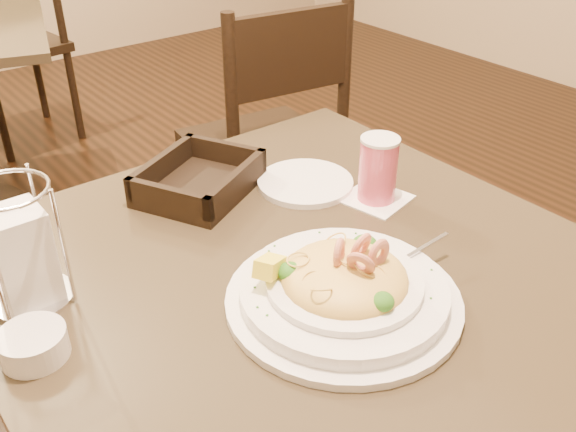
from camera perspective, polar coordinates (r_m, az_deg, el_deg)
main_table at (r=1.15m, az=0.64°, el=-14.00°), size 0.90×0.90×0.75m
dining_chair_near at (r=1.99m, az=-1.70°, el=6.95°), size 0.47×0.47×0.93m
dining_chair_far at (r=3.21m, az=-23.33°, el=14.28°), size 0.47×0.47×0.93m
pasta_bowl at (r=0.90m, az=4.98°, el=-6.28°), size 0.37×0.33×0.11m
drink_glass at (r=1.14m, az=8.01°, el=4.10°), size 0.13×0.13×0.12m
bread_basket at (r=1.18m, az=-7.90°, el=3.05°), size 0.26×0.25×0.06m
napkin_caddy at (r=0.95m, az=-22.59°, el=-3.11°), size 0.12×0.12×0.18m
side_plate at (r=1.20m, az=1.55°, el=2.98°), size 0.24×0.24×0.01m
butter_ramekin at (r=0.89m, az=-21.69°, el=-10.57°), size 0.10×0.10×0.04m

